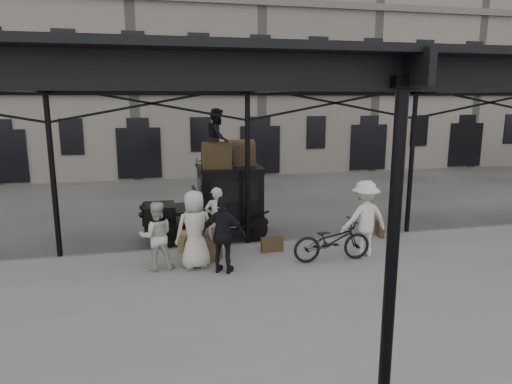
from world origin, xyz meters
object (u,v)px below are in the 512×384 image
Objects in this scene: bicycle at (332,241)px; steamer_trunk_platform at (204,249)px; steamer_trunk_roof_near at (217,157)px; porter_left at (216,218)px; porter_official at (224,235)px; taxi at (219,199)px.

bicycle is 3.24m from steamer_trunk_platform.
steamer_trunk_roof_near reaches higher than bicycle.
steamer_trunk_platform is at bearing 63.30° from porter_left.
porter_official is 1.11m from steamer_trunk_platform.
steamer_trunk_platform is at bearing -107.66° from taxi.
bicycle is (2.77, 0.18, -0.39)m from porter_official.
porter_official is (-0.07, -1.73, 0.06)m from porter_left.
taxi is at bearing 29.47° from steamer_trunk_platform.
bicycle is at bearing 151.11° from porter_left.
porter_official is 3.34m from steamer_trunk_roof_near.
steamer_trunk_roof_near is at bearing 29.52° from steamer_trunk_platform.
steamer_trunk_platform is at bearing -98.57° from steamer_trunk_roof_near.
steamer_trunk_roof_near reaches higher than porter_official.
steamer_trunk_roof_near reaches higher than steamer_trunk_platform.
taxi is 2.62m from steamer_trunk_platform.
steamer_trunk_platform is (-3.16, 0.67, -0.21)m from bicycle.
taxi is 3.93m from bicycle.
taxi reaches higher than bicycle.
porter_left reaches higher than steamer_trunk_platform.
porter_left is 3.13m from bicycle.
porter_left is at bearing 60.27° from bicycle.
porter_official is (-0.37, -3.25, -0.14)m from taxi.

